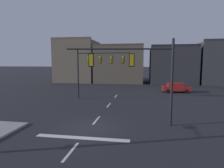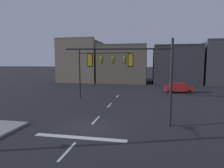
% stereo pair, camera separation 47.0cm
% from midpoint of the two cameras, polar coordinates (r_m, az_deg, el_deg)
% --- Properties ---
extents(ground_plane, '(400.00, 400.00, 0.00)m').
position_cam_midpoint_polar(ground_plane, '(15.23, -6.00, -12.81)').
color(ground_plane, '#232328').
extents(stop_bar_paint, '(6.40, 0.50, 0.01)m').
position_cam_midpoint_polar(stop_bar_paint, '(13.45, -8.55, -15.50)').
color(stop_bar_paint, silver).
rests_on(stop_bar_paint, ground).
extents(lane_centreline, '(0.16, 26.40, 0.01)m').
position_cam_midpoint_polar(lane_centreline, '(17.05, -4.03, -10.64)').
color(lane_centreline, silver).
rests_on(lane_centreline, ground).
extents(signal_mast_near_side, '(8.21, 1.24, 6.87)m').
position_cam_midpoint_polar(signal_mast_near_side, '(15.01, 9.19, 4.60)').
color(signal_mast_near_side, black).
rests_on(signal_mast_near_side, ground).
extents(signal_mast_far_side, '(7.19, 0.35, 6.81)m').
position_cam_midpoint_polar(signal_mast_far_side, '(25.89, -3.99, 5.99)').
color(signal_mast_far_side, black).
rests_on(signal_mast_far_side, ground).
extents(car_lot_nearside, '(4.57, 2.20, 1.61)m').
position_cam_midpoint_polar(car_lot_nearside, '(33.56, 19.52, -1.02)').
color(car_lot_nearside, '#A81E1E').
rests_on(car_lot_nearside, ground).
extents(building_row, '(51.08, 11.74, 10.89)m').
position_cam_midpoint_polar(building_row, '(48.70, 14.34, 5.82)').
color(building_row, '#665B4C').
rests_on(building_row, ground).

